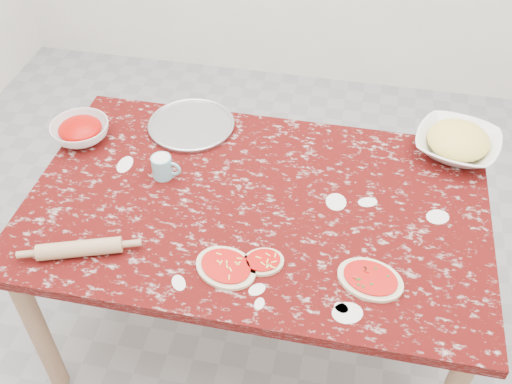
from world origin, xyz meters
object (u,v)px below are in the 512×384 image
object	(u,v)px
sauce_bowl	(81,131)
rolling_pin	(80,249)
cheese_bowl	(457,145)
pizza_tray	(191,126)
flour_mug	(163,167)
worktable	(256,219)

from	to	relation	value
sauce_bowl	rolling_pin	bearing A→B (deg)	-66.71
cheese_bowl	sauce_bowl	bearing A→B (deg)	-171.72
pizza_tray	sauce_bowl	size ratio (longest dim) A/B	1.51
flour_mug	rolling_pin	distance (m)	0.44
worktable	flour_mug	xyz separation A→B (m)	(-0.36, 0.07, 0.13)
rolling_pin	flour_mug	bearing A→B (deg)	70.71
worktable	cheese_bowl	bearing A→B (deg)	31.30
worktable	cheese_bowl	world-z (taller)	cheese_bowl
worktable	rolling_pin	size ratio (longest dim) A/B	6.02
sauce_bowl	cheese_bowl	world-z (taller)	cheese_bowl
cheese_bowl	flour_mug	size ratio (longest dim) A/B	2.79
rolling_pin	worktable	bearing A→B (deg)	34.44
worktable	flour_mug	bearing A→B (deg)	169.31
worktable	rolling_pin	world-z (taller)	rolling_pin
worktable	sauce_bowl	distance (m)	0.78
pizza_tray	rolling_pin	bearing A→B (deg)	-102.63
sauce_bowl	rolling_pin	distance (m)	0.60
sauce_bowl	pizza_tray	bearing A→B (deg)	21.62
worktable	pizza_tray	bearing A→B (deg)	132.71
worktable	sauce_bowl	world-z (taller)	sauce_bowl
worktable	cheese_bowl	distance (m)	0.82
pizza_tray	sauce_bowl	distance (m)	0.43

